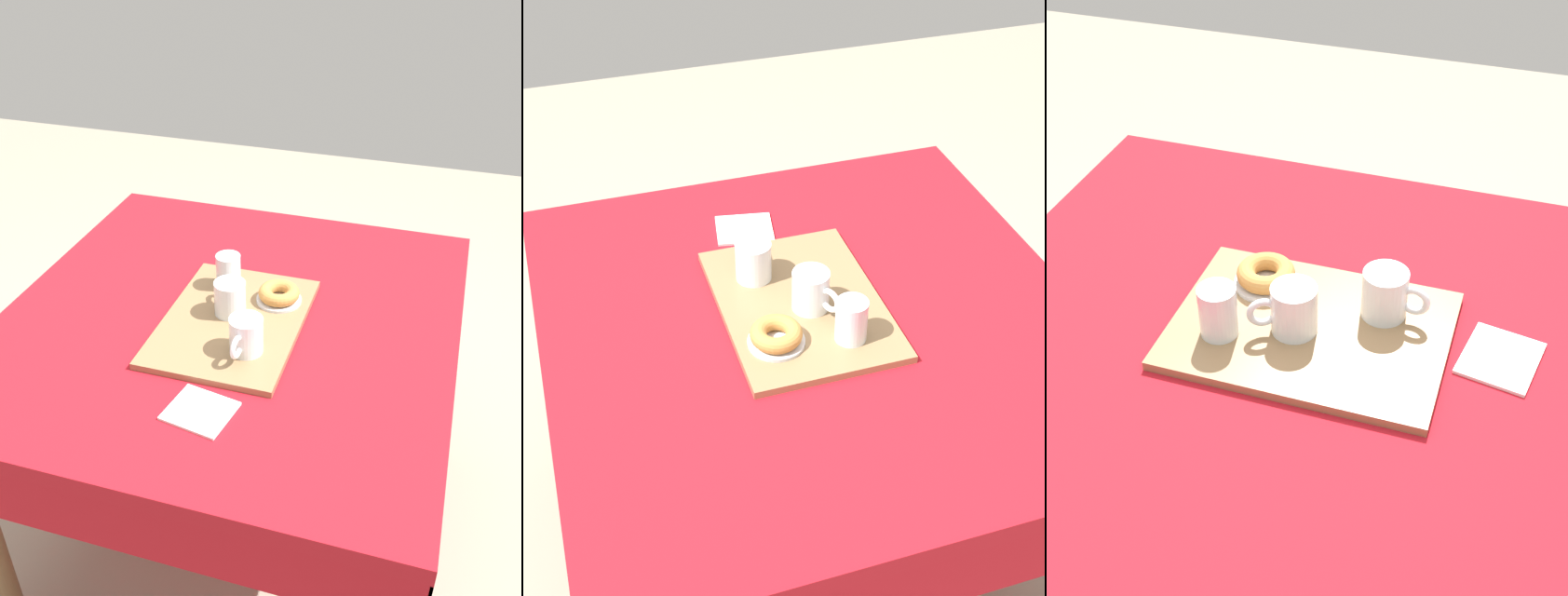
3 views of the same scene
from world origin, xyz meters
TOP-DOWN VIEW (x-y plane):
  - ground_plane at (0.00, 0.00)m, footprint 6.00×6.00m
  - dining_table at (0.00, 0.00)m, footprint 1.15×1.09m
  - serving_tray at (0.04, 0.02)m, footprint 0.45×0.32m
  - tea_mug_left at (0.01, 0.00)m, footprint 0.11×0.08m
  - tea_mug_right at (0.14, 0.09)m, footprint 0.12×0.08m
  - water_glass_near at (-0.10, -0.04)m, footprint 0.06×0.06m
  - donut_plate_left at (-0.07, 0.10)m, footprint 0.11×0.11m
  - sugar_donut_left at (-0.07, 0.10)m, footprint 0.10×0.10m
  - paper_napkin at (0.34, 0.05)m, footprint 0.14×0.15m

SIDE VIEW (x-z plane):
  - ground_plane at x=0.00m, z-range 0.00..0.00m
  - dining_table at x=0.00m, z-range 0.29..1.05m
  - paper_napkin at x=0.34m, z-range 0.76..0.77m
  - serving_tray at x=0.04m, z-range 0.76..0.78m
  - donut_plate_left at x=-0.07m, z-range 0.78..0.78m
  - sugar_donut_left at x=-0.07m, z-range 0.78..0.82m
  - water_glass_near at x=-0.10m, z-range 0.77..0.86m
  - tea_mug_left at x=0.01m, z-range 0.78..0.86m
  - tea_mug_right at x=0.14m, z-range 0.78..0.86m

